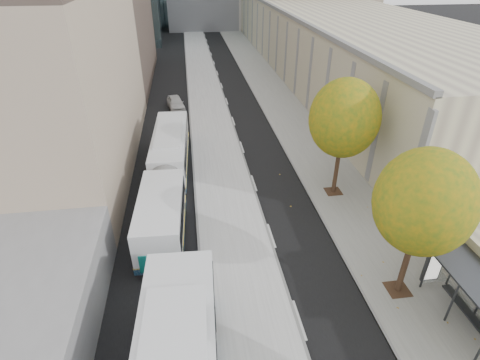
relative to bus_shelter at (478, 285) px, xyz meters
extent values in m
cube|color=#A7A7A7|center=(-9.56, 24.04, -2.11)|extent=(4.25, 150.00, 0.15)
cube|color=gray|center=(-1.56, 24.04, -2.15)|extent=(4.75, 150.00, 0.08)
cube|color=gray|center=(9.81, 53.04, 1.81)|extent=(18.00, 92.00, 8.00)
cube|color=#383A3F|center=(-0.19, 0.04, 0.37)|extent=(1.90, 4.40, 0.10)
cylinder|color=black|center=(-2.09, 2.04, -0.49)|extent=(0.28, 0.28, 3.24)
sphere|color=#305C16|center=(-2.09, 2.04, 3.08)|extent=(4.20, 4.20, 4.20)
cylinder|color=black|center=(-2.09, 11.04, -0.42)|extent=(0.28, 0.28, 3.38)
sphere|color=#305C16|center=(-2.09, 11.04, 3.29)|extent=(4.40, 4.40, 4.40)
cube|color=silver|center=(-13.39, 12.79, -0.80)|extent=(3.08, 16.70, 2.77)
cube|color=black|center=(-13.39, 12.79, -0.30)|extent=(3.11, 16.04, 0.96)
cube|color=#0E635C|center=(-13.39, 4.51, -1.13)|extent=(1.76, 0.13, 1.07)
imported|color=silver|center=(-13.01, 29.41, -1.54)|extent=(2.19, 4.04, 1.30)
camera|label=1|loc=(-11.58, -9.74, 11.97)|focal=28.00mm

